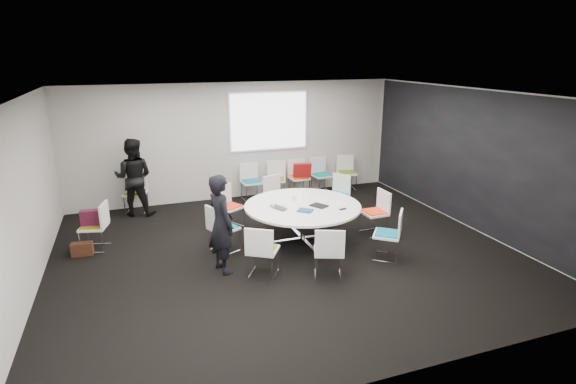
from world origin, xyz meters
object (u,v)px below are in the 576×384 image
object	(u,v)px
chair_ring_c	(277,204)
chair_ring_g	(328,261)
chair_ring_b	(336,202)
person_back	(134,177)
chair_back_a	(252,189)
laptop	(281,207)
maroon_bag	(92,217)
chair_ring_h	(387,243)
chair_back_d	(322,182)
chair_ring_d	(230,215)
brown_bag	(82,249)
chair_back_c	(299,184)
chair_person_back	(136,200)
chair_ring_a	(374,221)
cup	(294,198)
chair_back_e	(347,179)
chair_back_b	(276,186)
conference_table	(303,215)
chair_ring_f	(263,260)
chair_ring_e	(224,237)
chair_spare_left	(96,235)
person_main	(221,224)

from	to	relation	value
chair_ring_c	chair_ring_g	distance (m)	2.99
chair_ring_g	chair_ring_b	bearing A→B (deg)	83.62
person_back	chair_back_a	bearing A→B (deg)	-159.89
laptop	maroon_bag	world-z (taller)	maroon_bag
chair_ring_h	chair_ring_b	bearing A→B (deg)	34.70
laptop	maroon_bag	bearing A→B (deg)	50.14
chair_back_d	person_back	xyz separation A→B (m)	(-4.56, -0.17, 0.58)
chair_ring_d	brown_bag	xyz separation A→B (m)	(-2.76, -0.43, -0.16)
chair_back_c	laptop	size ratio (longest dim) A/B	2.45
chair_person_back	person_back	bearing A→B (deg)	106.66
chair_ring_a	cup	distance (m)	1.67
chair_ring_c	chair_ring_g	size ratio (longest dim) A/B	1.00
chair_back_e	person_back	bearing A→B (deg)	12.21
chair_ring_g	chair_back_b	size ratio (longest dim) A/B	1.00
person_back	laptop	xyz separation A→B (m)	(2.49, -2.65, -0.11)
chair_ring_b	chair_back_c	xyz separation A→B (m)	(-0.26, 1.64, 0.00)
chair_ring_a	cup	world-z (taller)	chair_ring_a
chair_ring_g	chair_back_a	xyz separation A→B (m)	(-0.10, 4.29, 0.00)
chair_ring_a	chair_ring_h	size ratio (longest dim) A/B	1.00
conference_table	chair_back_d	bearing A→B (deg)	59.83
chair_person_back	chair_back_d	bearing A→B (deg)	-161.61
chair_ring_f	laptop	distance (m)	1.35
chair_ring_c	brown_bag	size ratio (longest dim) A/B	2.44
chair_back_a	person_back	bearing A→B (deg)	0.74
chair_ring_e	chair_spare_left	bearing A→B (deg)	-136.59
chair_ring_a	chair_ring_e	world-z (taller)	same
chair_ring_f	chair_ring_g	size ratio (longest dim) A/B	1.00
chair_ring_b	laptop	bearing A→B (deg)	93.77
conference_table	chair_ring_b	world-z (taller)	chair_ring_b
chair_back_b	chair_back_c	world-z (taller)	same
chair_ring_f	chair_ring_h	distance (m)	2.23
chair_ring_d	chair_back_b	size ratio (longest dim) A/B	1.00
chair_back_a	chair_spare_left	xyz separation A→B (m)	(-3.45, -1.88, 0.00)
person_main	laptop	xyz separation A→B (m)	(1.24, 0.68, -0.08)
chair_ring_g	brown_bag	distance (m)	4.38
chair_ring_f	laptop	xyz separation A→B (m)	(0.67, 1.08, 0.47)
chair_spare_left	cup	size ratio (longest dim) A/B	9.78
chair_back_b	chair_spare_left	world-z (taller)	same
chair_ring_d	chair_back_d	world-z (taller)	same
person_main	chair_back_a	bearing A→B (deg)	-37.22
chair_ring_b	chair_spare_left	size ratio (longest dim) A/B	1.00
chair_ring_c	chair_person_back	bearing A→B (deg)	-42.78
chair_ring_b	chair_person_back	world-z (taller)	same
conference_table	chair_spare_left	bearing A→B (deg)	166.00
chair_back_c	chair_back_e	world-z (taller)	same
chair_ring_d	chair_spare_left	size ratio (longest dim) A/B	1.00
chair_back_a	brown_bag	xyz separation A→B (m)	(-3.68, -2.08, -0.16)
chair_spare_left	maroon_bag	size ratio (longest dim) A/B	2.20
chair_ring_g	maroon_bag	size ratio (longest dim) A/B	2.20
conference_table	person_main	xyz separation A→B (m)	(-1.68, -0.70, 0.29)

